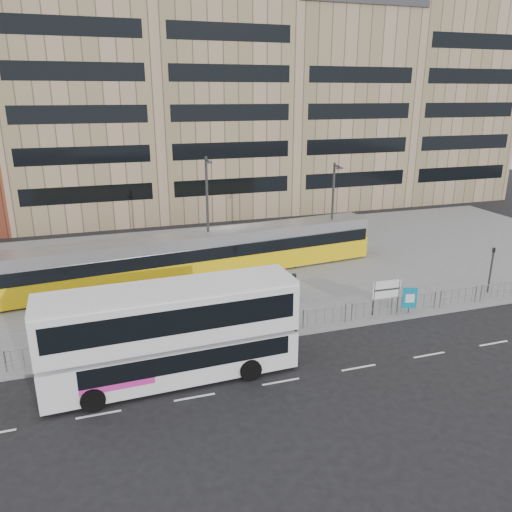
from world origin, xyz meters
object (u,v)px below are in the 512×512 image
object	(u,v)px
lamp_post_east	(333,208)
traffic_light_west	(120,311)
lamp_post_west	(208,213)
station_sign	(387,291)
ad_panel	(410,298)
traffic_light_east	(492,264)
pedestrian	(295,286)
double_decker_bus	(171,331)
tram	(197,255)

from	to	relation	value
lamp_post_east	traffic_light_west	bearing A→B (deg)	-149.80
lamp_post_west	lamp_post_east	bearing A→B (deg)	3.24
station_sign	lamp_post_east	world-z (taller)	lamp_post_east
ad_panel	traffic_light_east	xyz separation A→B (m)	(6.77, 1.12, 1.03)
pedestrian	traffic_light_east	size ratio (longest dim) A/B	0.56
traffic_light_east	lamp_post_east	xyz separation A→B (m)	(-6.66, 9.55, 2.16)
double_decker_bus	traffic_light_east	xyz separation A→B (m)	(21.10, 3.73, -0.33)
pedestrian	traffic_light_west	distance (m)	11.21
station_sign	traffic_light_west	bearing A→B (deg)	179.03
double_decker_bus	traffic_light_west	distance (m)	4.23
traffic_light_east	station_sign	bearing A→B (deg)	-156.13
tram	traffic_light_east	size ratio (longest dim) A/B	8.79
pedestrian	traffic_light_east	distance (m)	12.79
double_decker_bus	lamp_post_west	size ratio (longest dim) A/B	1.36
lamp_post_west	traffic_light_east	bearing A→B (deg)	-28.56
double_decker_bus	lamp_post_east	bearing A→B (deg)	40.56
double_decker_bus	pedestrian	xyz separation A→B (m)	(8.70, 6.67, -1.43)
traffic_light_east	lamp_post_east	distance (m)	11.84
traffic_light_west	lamp_post_east	bearing A→B (deg)	22.16
double_decker_bus	ad_panel	xyz separation A→B (m)	(14.34, 2.61, -1.36)
tram	pedestrian	world-z (taller)	tram
pedestrian	lamp_post_west	distance (m)	8.20
pedestrian	lamp_post_east	world-z (taller)	lamp_post_east
ad_panel	lamp_post_east	bearing A→B (deg)	106.30
double_decker_bus	lamp_post_west	bearing A→B (deg)	68.14
traffic_light_east	double_decker_bus	bearing A→B (deg)	-151.20
ad_panel	pedestrian	xyz separation A→B (m)	(-5.63, 4.07, -0.07)
tram	ad_panel	bearing A→B (deg)	-48.96
pedestrian	traffic_light_west	world-z (taller)	traffic_light_west
tram	traffic_light_east	xyz separation A→B (m)	(17.44, -8.79, 0.37)
pedestrian	tram	bearing A→B (deg)	58.30
pedestrian	lamp_post_west	size ratio (longest dim) A/B	0.21
ad_panel	lamp_post_east	size ratio (longest dim) A/B	0.21
double_decker_bus	tram	world-z (taller)	double_decker_bus
pedestrian	ad_panel	bearing A→B (deg)	-108.31
traffic_light_west	lamp_post_west	world-z (taller)	lamp_post_west
pedestrian	lamp_post_east	size ratio (longest dim) A/B	0.23
lamp_post_east	tram	bearing A→B (deg)	-175.96
tram	lamp_post_east	xyz separation A→B (m)	(10.79, 0.76, 2.53)
tram	lamp_post_east	world-z (taller)	lamp_post_east
pedestrian	lamp_post_west	xyz separation A→B (m)	(-4.12, 6.05, 3.70)
double_decker_bus	lamp_post_west	xyz separation A→B (m)	(4.59, 12.72, 2.28)
double_decker_bus	pedestrian	distance (m)	11.06
tram	pedestrian	distance (m)	7.75
tram	ad_panel	xyz separation A→B (m)	(10.68, -9.91, -0.66)
pedestrian	lamp_post_east	bearing A→B (deg)	-23.48
pedestrian	traffic_light_west	xyz separation A→B (m)	(-10.75, -2.99, 1.10)
lamp_post_east	station_sign	bearing A→B (deg)	-98.05
station_sign	ad_panel	bearing A→B (deg)	-15.04
ad_panel	pedestrian	distance (m)	6.95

